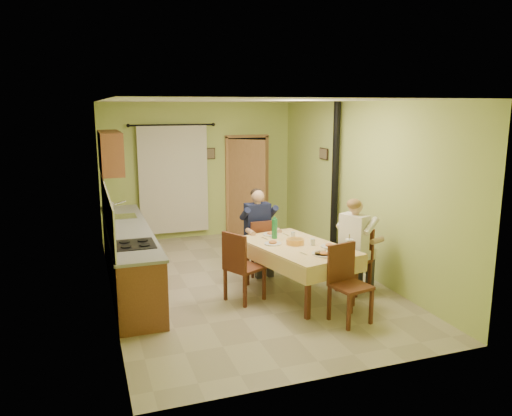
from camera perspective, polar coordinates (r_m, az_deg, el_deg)
name	(u,v)px	position (r m, az deg, el deg)	size (l,w,h in m)	color
floor	(243,281)	(7.98, -1.47, -8.37)	(4.00, 6.00, 0.01)	tan
room_shell	(243,167)	(7.55, -1.55, 4.71)	(4.04, 6.04, 2.82)	#BBD16B
kitchen_run	(129,256)	(7.89, -14.34, -5.29)	(0.64, 3.64, 1.56)	brown
upper_cabinets	(110,152)	(8.89, -16.31, 6.14)	(0.35, 1.40, 0.70)	brown
curtain	(174,179)	(10.29, -9.40, 3.29)	(1.70, 0.07, 2.22)	black
doorway	(247,186)	(10.65, -1.04, 2.57)	(0.96, 0.55, 2.15)	black
dining_table	(297,270)	(7.33, 4.68, -7.10)	(1.45, 1.96, 0.76)	#E6C17A
tableware	(303,242)	(7.16, 5.39, -3.93)	(0.95, 1.56, 0.33)	white
chair_far	(258,257)	(8.22, 0.27, -5.63)	(0.38, 0.38, 0.92)	#562817
chair_near	(349,300)	(6.59, 10.62, -10.28)	(0.52, 0.52, 1.00)	#562817
chair_right	(354,272)	(7.63, 11.16, -7.24)	(0.53, 0.53, 0.96)	#562817
chair_left	(244,281)	(7.15, -1.39, -8.30)	(0.61, 0.61, 1.01)	#562817
man_far	(258,222)	(8.08, 0.25, -1.60)	(0.59, 0.47, 1.39)	#141938
man_right	(355,234)	(7.45, 11.28, -2.97)	(0.60, 0.65, 1.39)	white
stove_flue	(334,203)	(8.96, 8.94, 0.53)	(0.24, 0.24, 2.80)	black
picture_back	(211,154)	(10.47, -5.22, 6.22)	(0.19, 0.03, 0.23)	black
picture_right	(324,154)	(9.40, 7.75, 6.16)	(0.03, 0.31, 0.21)	brown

